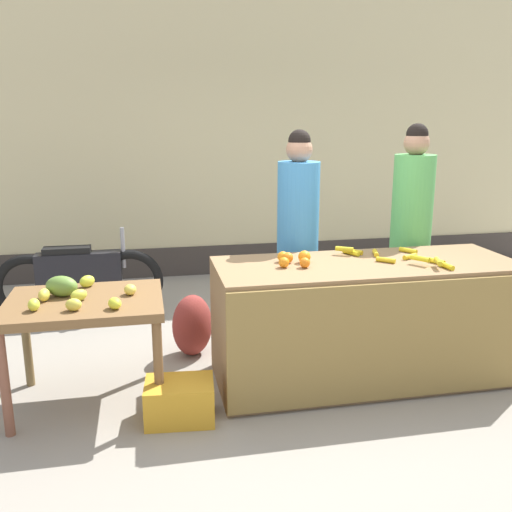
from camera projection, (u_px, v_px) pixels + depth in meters
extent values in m
plane|color=gray|center=(295.00, 382.00, 4.13)|extent=(24.00, 24.00, 0.00)
cube|color=beige|center=(228.00, 136.00, 6.74)|extent=(8.09, 0.20, 3.37)
cube|color=#3F3833|center=(231.00, 259.00, 7.00)|extent=(8.09, 0.04, 0.36)
cube|color=olive|center=(364.00, 320.00, 4.13)|extent=(2.19, 0.81, 0.89)
cube|color=olive|center=(388.00, 342.00, 3.73)|extent=(2.19, 0.03, 0.83)
cube|color=brown|center=(84.00, 304.00, 3.68)|extent=(1.02, 0.78, 0.06)
cylinder|color=brown|center=(5.00, 385.00, 3.36)|extent=(0.06, 0.06, 0.68)
cylinder|color=brown|center=(159.00, 371.00, 3.54)|extent=(0.06, 0.06, 0.68)
cylinder|color=brown|center=(27.00, 342.00, 4.01)|extent=(0.06, 0.06, 0.68)
cylinder|color=brown|center=(156.00, 332.00, 4.18)|extent=(0.06, 0.06, 0.68)
cylinder|color=gold|center=(376.00, 253.00, 4.22)|extent=(0.08, 0.15, 0.04)
cylinder|color=yellow|center=(446.00, 266.00, 3.86)|extent=(0.05, 0.15, 0.04)
cylinder|color=gold|center=(410.00, 257.00, 4.11)|extent=(0.13, 0.09, 0.04)
cylinder|color=yellow|center=(351.00, 252.00, 4.24)|extent=(0.10, 0.15, 0.04)
cylinder|color=yellow|center=(386.00, 260.00, 4.01)|extent=(0.13, 0.12, 0.04)
cylinder|color=gold|center=(408.00, 250.00, 4.30)|extent=(0.11, 0.14, 0.04)
cylinder|color=gold|center=(354.00, 251.00, 4.27)|extent=(0.12, 0.13, 0.04)
cylinder|color=yellow|center=(436.00, 261.00, 3.98)|extent=(0.09, 0.13, 0.04)
cylinder|color=yellow|center=(420.00, 259.00, 3.93)|extent=(0.11, 0.14, 0.04)
cylinder|color=gold|center=(438.00, 262.00, 3.85)|extent=(0.08, 0.14, 0.04)
cylinder|color=gold|center=(344.00, 249.00, 4.22)|extent=(0.13, 0.10, 0.04)
sphere|color=orange|center=(288.00, 258.00, 3.99)|extent=(0.08, 0.08, 0.08)
sphere|color=orange|center=(283.00, 257.00, 4.02)|extent=(0.08, 0.08, 0.08)
sphere|color=orange|center=(304.00, 257.00, 4.00)|extent=(0.09, 0.09, 0.09)
sphere|color=orange|center=(284.00, 262.00, 3.87)|extent=(0.07, 0.07, 0.07)
sphere|color=orange|center=(305.00, 263.00, 3.87)|extent=(0.07, 0.07, 0.07)
ellipsoid|color=yellow|center=(115.00, 303.00, 3.48)|extent=(0.11, 0.13, 0.07)
ellipsoid|color=#D1D93B|center=(34.00, 305.00, 3.45)|extent=(0.07, 0.10, 0.08)
ellipsoid|color=#DACA45|center=(74.00, 305.00, 3.45)|extent=(0.11, 0.09, 0.08)
ellipsoid|color=yellow|center=(44.00, 295.00, 3.63)|extent=(0.08, 0.12, 0.08)
ellipsoid|color=#E0C74A|center=(130.00, 290.00, 3.76)|extent=(0.09, 0.10, 0.07)
ellipsoid|color=#D2D93E|center=(79.00, 295.00, 3.63)|extent=(0.13, 0.12, 0.08)
ellipsoid|color=#D4DB38|center=(87.00, 281.00, 3.93)|extent=(0.14, 0.13, 0.08)
ellipsoid|color=olive|center=(62.00, 286.00, 3.72)|extent=(0.26, 0.21, 0.14)
cylinder|color=#33333D|center=(296.00, 307.00, 4.71)|extent=(0.29, 0.29, 0.71)
cylinder|color=#3F8CCC|center=(298.00, 215.00, 4.52)|extent=(0.34, 0.34, 0.86)
sphere|color=tan|center=(299.00, 150.00, 4.39)|extent=(0.21, 0.21, 0.21)
sphere|color=black|center=(299.00, 141.00, 4.38)|extent=(0.18, 0.18, 0.18)
cylinder|color=#33333D|center=(406.00, 299.00, 4.87)|extent=(0.29, 0.29, 0.73)
cylinder|color=#59B259|center=(412.00, 208.00, 4.68)|extent=(0.34, 0.34, 0.89)
sphere|color=tan|center=(417.00, 143.00, 4.55)|extent=(0.21, 0.21, 0.21)
sphere|color=black|center=(417.00, 134.00, 4.53)|extent=(0.18, 0.18, 0.18)
torus|color=black|center=(130.00, 282.00, 5.52)|extent=(0.65, 0.09, 0.65)
torus|color=black|center=(29.00, 287.00, 5.34)|extent=(0.65, 0.09, 0.65)
cube|color=black|center=(79.00, 267.00, 5.38)|extent=(0.80, 0.18, 0.28)
cube|color=black|center=(67.00, 251.00, 5.33)|extent=(0.44, 0.16, 0.08)
cylinder|color=gray|center=(123.00, 248.00, 5.42)|extent=(0.04, 0.04, 0.40)
cube|color=gold|center=(180.00, 401.00, 3.60)|extent=(0.47, 0.36, 0.26)
ellipsoid|color=maroon|center=(192.00, 325.00, 4.56)|extent=(0.47, 0.47, 0.51)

